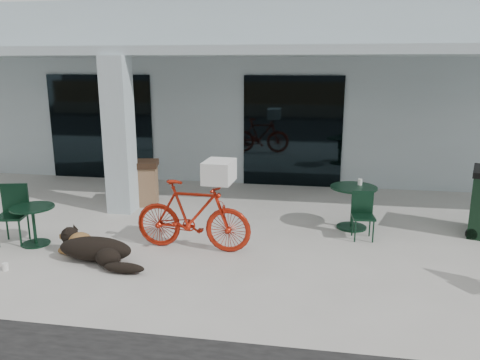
% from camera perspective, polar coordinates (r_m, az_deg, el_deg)
% --- Properties ---
extents(ground, '(80.00, 80.00, 0.00)m').
position_cam_1_polar(ground, '(7.49, -10.29, -9.52)').
color(ground, '#B7B4AD').
rests_on(ground, ground).
extents(building, '(22.00, 7.00, 4.50)m').
position_cam_1_polar(building, '(15.16, 0.36, 11.26)').
color(building, '#A5B5BA').
rests_on(building, ground).
extents(storefront_glass_left, '(2.80, 0.06, 2.70)m').
position_cam_1_polar(storefront_glass_left, '(12.83, -16.61, 6.17)').
color(storefront_glass_left, black).
rests_on(storefront_glass_left, ground).
extents(storefront_glass_right, '(2.40, 0.06, 2.70)m').
position_cam_1_polar(storefront_glass_right, '(11.55, 6.41, 5.86)').
color(storefront_glass_right, black).
rests_on(storefront_glass_right, ground).
extents(column, '(0.50, 0.50, 3.12)m').
position_cam_1_polar(column, '(9.68, -14.51, 5.21)').
color(column, '#A5B5BA').
rests_on(column, ground).
extents(overhang, '(22.00, 2.80, 0.18)m').
position_cam_1_polar(overhang, '(10.34, -4.15, 15.32)').
color(overhang, '#A5B5BA').
rests_on(overhang, column).
extents(bicycle, '(1.96, 0.65, 1.16)m').
position_cam_1_polar(bicycle, '(7.61, -5.79, -4.32)').
color(bicycle, '#AE200E').
rests_on(bicycle, ground).
extents(laundry_basket, '(0.46, 0.60, 0.34)m').
position_cam_1_polar(laundry_basket, '(7.28, -2.57, 1.04)').
color(laundry_basket, white).
rests_on(laundry_basket, bicycle).
extents(dog, '(1.40, 0.92, 0.44)m').
position_cam_1_polar(dog, '(7.57, -17.23, -7.88)').
color(dog, black).
rests_on(dog, ground).
extents(cup_near_dog, '(0.10, 0.10, 0.11)m').
position_cam_1_polar(cup_near_dog, '(7.80, -26.69, -9.43)').
color(cup_near_dog, white).
rests_on(cup_near_dog, ground).
extents(cafe_table_near, '(0.73, 0.73, 0.66)m').
position_cam_1_polar(cafe_table_near, '(8.57, -23.80, -5.12)').
color(cafe_table_near, black).
rests_on(cafe_table_near, ground).
extents(cafe_chair_near, '(0.54, 0.58, 0.99)m').
position_cam_1_polar(cafe_chair_near, '(8.73, -26.07, -3.88)').
color(cafe_chair_near, black).
rests_on(cafe_chair_near, ground).
extents(cafe_table_far, '(1.05, 1.05, 0.79)m').
position_cam_1_polar(cafe_table_far, '(8.85, 13.56, -3.27)').
color(cafe_table_far, black).
rests_on(cafe_table_far, ground).
extents(cafe_chair_far_a, '(0.41, 0.44, 0.83)m').
position_cam_1_polar(cafe_chair_far_a, '(8.33, 14.81, -4.31)').
color(cafe_chair_far_a, black).
rests_on(cafe_chair_far_a, ground).
extents(cup_on_table, '(0.10, 0.10, 0.11)m').
position_cam_1_polar(cup_on_table, '(8.87, 14.41, -0.24)').
color(cup_on_table, white).
rests_on(cup_on_table, cafe_table_far).
extents(trash_receptacle, '(0.68, 0.68, 0.96)m').
position_cam_1_polar(trash_receptacle, '(10.23, -11.49, -0.35)').
color(trash_receptacle, brown).
rests_on(trash_receptacle, ground).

